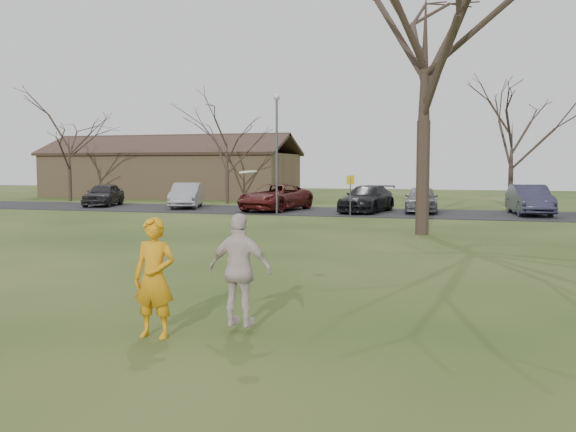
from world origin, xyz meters
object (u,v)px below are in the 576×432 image
Objects in this scene: car_0 at (104,194)px; catching_play at (240,270)px; building at (171,173)px; car_3 at (367,199)px; big_tree at (425,43)px; car_2 at (275,197)px; lamp_post at (277,138)px; car_4 at (421,199)px; player_defender at (154,278)px; car_5 at (530,200)px; car_1 at (187,195)px.

car_0 is 1.77× the size of catching_play.
building is (-1.67, 12.50, 1.18)m from car_0.
car_3 is at bearing -16.18° from car_0.
big_tree is (3.64, -10.03, 6.24)m from car_3.
car_0 is 16.70m from car_3.
catching_play is at bearing -62.36° from car_2.
big_tree is (8.00, -7.50, 3.03)m from lamp_post.
car_3 reaches higher than car_4.
car_3 is (-0.81, 25.25, -0.13)m from player_defender.
car_5 is (5.45, -0.11, 0.05)m from car_4.
car_5 is 29.51m from building.
car_3 reaches higher than car_0.
car_1 is 0.97× the size of car_5.
catching_play is 42.77m from building.
building is at bearing 133.73° from big_tree.
car_2 is at bearing 102.75° from player_defender.
lamp_post reaches higher than car_2.
player_defender is at bearing -113.33° from car_5.
lamp_post reaches higher than car_5.
car_1 is 0.32× the size of big_tree.
building is 20.99m from lamp_post.
car_1 is 1.90× the size of catching_play.
car_4 is at bearing -30.34° from building.
lamp_post reaches higher than building.
car_4 is 12.30m from big_tree.
player_defender reaches higher than car_0.
car_5 is (25.01, -0.04, 0.06)m from car_0.
catching_play reaches higher than player_defender.
car_4 is 1.77× the size of catching_play.
big_tree is at bearing -60.40° from car_3.
car_2 is 0.26× the size of building.
car_1 is 18.98m from big_tree.
catching_play is (18.63, -25.13, 0.22)m from car_0.
car_3 is 22.51m from building.
car_3 is 0.35× the size of big_tree.
big_tree is at bearing -121.15° from car_5.
car_2 is 13.49m from car_5.
car_2 is 0.38× the size of big_tree.
car_1 is 0.22× the size of building.
car_1 is 7.89m from lamp_post.
car_4 is (19.56, 0.07, 0.00)m from car_0.
player_defender is 25.63m from car_2.
catching_play is (7.08, -24.35, 0.18)m from car_2.
lamp_post is (14.00, -15.50, 2.04)m from building.
car_2 is 0.86× the size of lamp_post.
big_tree reaches higher than player_defender.
car_1 is 5.85m from car_2.
player_defender is 1.28m from catching_play.
car_3 is at bearing -172.64° from car_4.
car_0 is 0.78× the size of car_2.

